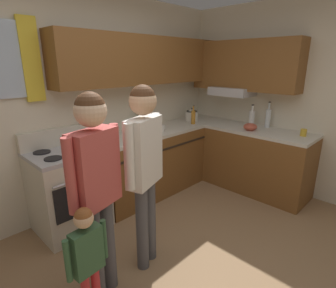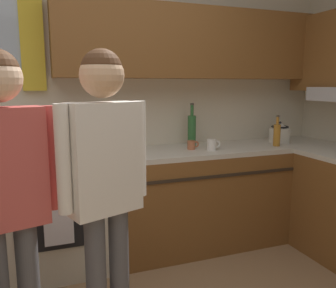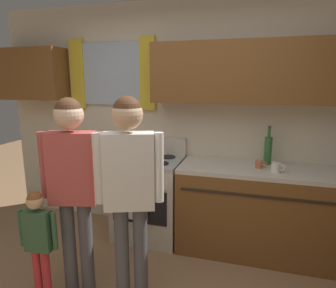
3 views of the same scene
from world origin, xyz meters
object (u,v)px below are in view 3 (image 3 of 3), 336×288
(bottle_wine_green, at_px, (268,150))
(adult_in_plaid, at_px, (129,179))
(mug_ceramic_white, at_px, (276,167))
(adult_holding_child, at_px, (73,176))
(cup_terracotta, at_px, (260,164))
(small_child, at_px, (38,235))
(stove_oven, at_px, (149,196))

(bottle_wine_green, relative_size, adult_in_plaid, 0.24)
(mug_ceramic_white, xyz_separation_m, adult_holding_child, (-1.55, -0.92, 0.07))
(cup_terracotta, bearing_deg, small_child, -143.24)
(stove_oven, height_order, bottle_wine_green, bottle_wine_green)
(adult_holding_child, relative_size, small_child, 1.74)
(adult_holding_child, xyz_separation_m, adult_in_plaid, (0.47, 0.01, 0.01))
(cup_terracotta, bearing_deg, stove_oven, 178.87)
(cup_terracotta, relative_size, adult_in_plaid, 0.07)
(bottle_wine_green, relative_size, adult_holding_child, 0.24)
(adult_in_plaid, xyz_separation_m, small_child, (-0.68, -0.20, -0.45))
(adult_holding_child, bearing_deg, mug_ceramic_white, 30.73)
(adult_holding_child, height_order, small_child, adult_holding_child)
(bottle_wine_green, height_order, adult_in_plaid, adult_in_plaid)
(bottle_wine_green, xyz_separation_m, adult_holding_child, (-1.48, -1.20, -0.03))
(bottle_wine_green, height_order, small_child, bottle_wine_green)
(adult_holding_child, distance_m, adult_in_plaid, 0.47)
(adult_in_plaid, bearing_deg, adult_holding_child, -178.35)
(small_child, bearing_deg, stove_oven, 69.41)
(adult_in_plaid, distance_m, small_child, 0.84)
(bottle_wine_green, height_order, adult_holding_child, adult_holding_child)
(stove_oven, xyz_separation_m, adult_holding_child, (-0.25, -1.05, 0.55))
(cup_terracotta, bearing_deg, mug_ceramic_white, -34.86)
(cup_terracotta, relative_size, mug_ceramic_white, 0.87)
(stove_oven, bearing_deg, small_child, -110.59)
(stove_oven, bearing_deg, adult_holding_child, -103.34)
(stove_oven, xyz_separation_m, mug_ceramic_white, (1.30, -0.12, 0.48))
(mug_ceramic_white, relative_size, adult_holding_child, 0.08)
(stove_oven, bearing_deg, mug_ceramic_white, -5.47)
(cup_terracotta, distance_m, small_child, 2.05)
(mug_ceramic_white, bearing_deg, cup_terracotta, 145.14)
(mug_ceramic_white, height_order, adult_in_plaid, adult_in_plaid)
(bottle_wine_green, distance_m, cup_terracotta, 0.22)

